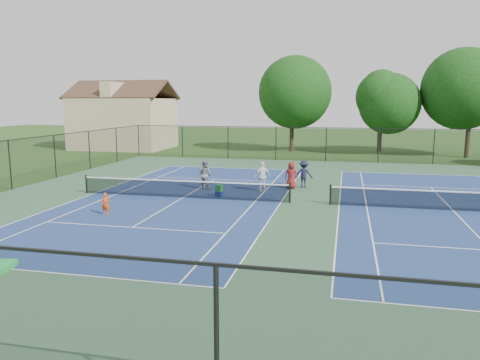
% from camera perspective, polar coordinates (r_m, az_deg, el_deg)
% --- Properties ---
extents(ground, '(140.00, 140.00, 0.00)m').
position_cam_1_polar(ground, '(24.80, 8.50, -2.89)').
color(ground, '#234716').
rests_on(ground, ground).
extents(court_pad, '(36.00, 36.00, 0.01)m').
position_cam_1_polar(court_pad, '(24.79, 8.50, -2.88)').
color(court_pad, '#30553A').
rests_on(court_pad, ground).
extents(tennis_court_left, '(12.00, 23.83, 1.07)m').
position_cam_1_polar(tennis_court_left, '(26.22, -6.94, -1.95)').
color(tennis_court_left, navy).
rests_on(tennis_court_left, ground).
extents(tennis_court_right, '(12.00, 23.83, 1.07)m').
position_cam_1_polar(tennis_court_right, '(25.26, 24.56, -3.21)').
color(tennis_court_right, navy).
rests_on(tennis_court_right, ground).
extents(perimeter_fence, '(36.08, 36.08, 3.02)m').
position_cam_1_polar(perimeter_fence, '(24.50, 8.59, 0.77)').
color(perimeter_fence, black).
rests_on(perimeter_fence, ground).
extents(tree_back_b, '(7.60, 7.60, 10.03)m').
position_cam_1_polar(tree_back_b, '(50.50, 6.42, 10.98)').
color(tree_back_b, '#2D2116').
rests_on(tree_back_b, ground).
extents(tree_back_c, '(6.00, 6.00, 8.40)m').
position_cam_1_polar(tree_back_c, '(49.26, 16.86, 9.38)').
color(tree_back_c, '#2D2116').
rests_on(tree_back_c, ground).
extents(tree_back_d, '(7.80, 7.80, 10.37)m').
position_cam_1_polar(tree_back_d, '(49.47, 26.44, 10.35)').
color(tree_back_d, '#2D2116').
rests_on(tree_back_d, ground).
extents(clapboard_house, '(10.80, 8.10, 7.65)m').
position_cam_1_polar(clapboard_house, '(55.08, -13.98, 6.99)').
color(clapboard_house, tan).
rests_on(clapboard_house, ground).
extents(child_player, '(0.42, 0.30, 1.06)m').
position_cam_1_polar(child_player, '(22.96, -16.10, -2.82)').
color(child_player, '#E7480F').
rests_on(child_player, ground).
extents(instructor, '(1.05, 0.93, 1.79)m').
position_cam_1_polar(instructor, '(28.57, -4.29, 0.66)').
color(instructor, gray).
rests_on(instructor, ground).
extents(bystander_a, '(1.12, 0.97, 1.81)m').
position_cam_1_polar(bystander_a, '(27.68, 2.76, 0.41)').
color(bystander_a, white).
rests_on(bystander_a, ground).
extents(bystander_b, '(1.14, 0.71, 1.71)m').
position_cam_1_polar(bystander_b, '(29.24, 7.79, 0.72)').
color(bystander_b, '#191939').
rests_on(bystander_b, ground).
extents(bystander_c, '(0.85, 0.59, 1.66)m').
position_cam_1_polar(bystander_c, '(28.81, 6.26, 0.58)').
color(bystander_c, maroon).
rests_on(bystander_c, ground).
extents(ball_crate, '(0.47, 0.40, 0.29)m').
position_cam_1_polar(ball_crate, '(26.44, -2.56, -1.69)').
color(ball_crate, navy).
rests_on(ball_crate, ground).
extents(ball_hopper, '(0.40, 0.35, 0.38)m').
position_cam_1_polar(ball_hopper, '(26.38, -2.57, -0.98)').
color(ball_hopper, green).
rests_on(ball_hopper, ball_crate).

